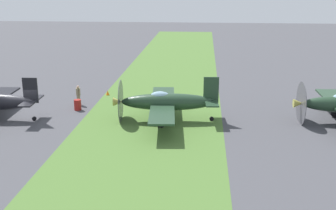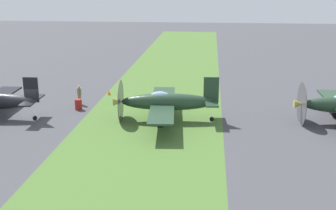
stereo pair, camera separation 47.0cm
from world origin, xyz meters
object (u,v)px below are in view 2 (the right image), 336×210
Objects in this scene: fuel_drum at (78,104)px; runway_marker_cone at (109,93)px; airplane_wingman at (166,102)px; ground_crew_chief at (79,94)px.

fuel_drum is 2.05× the size of runway_marker_cone.
airplane_wingman reaches higher than ground_crew_chief.
airplane_wingman is at bearing -139.55° from runway_marker_cone.
ground_crew_chief is 3.97m from runway_marker_cone.
ground_crew_chief is at bearing 152.06° from runway_marker_cone.
airplane_wingman is at bearing -106.54° from fuel_drum.
airplane_wingman is 11.47× the size of fuel_drum.
fuel_drum is at bearing 148.43° from ground_crew_chief.
fuel_drum is (-1.59, -0.37, -0.46)m from ground_crew_chief.
airplane_wingman is 8.11m from fuel_drum.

